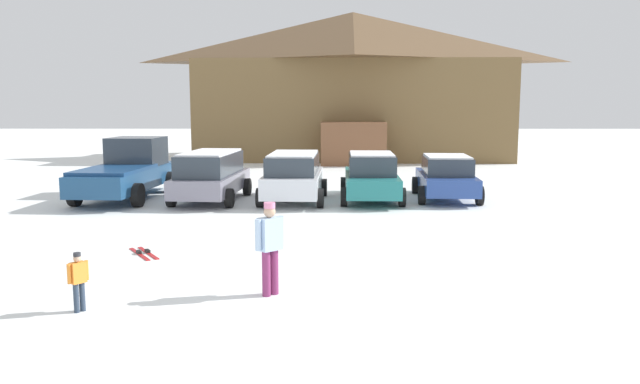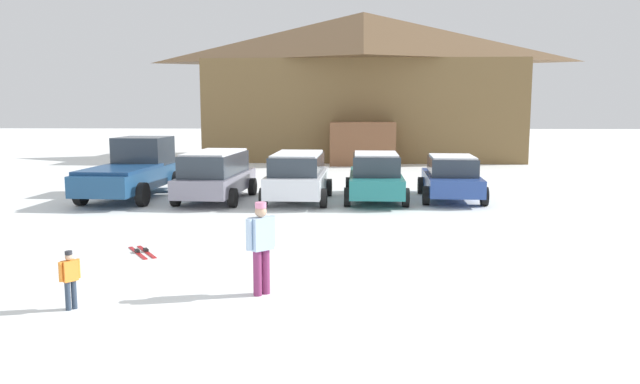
% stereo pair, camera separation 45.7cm
% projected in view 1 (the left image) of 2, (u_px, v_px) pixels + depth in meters
% --- Properties ---
extents(ground, '(160.00, 160.00, 0.00)m').
position_uv_depth(ground, '(207.00, 352.00, 8.53)').
color(ground, white).
extents(ski_lodge, '(19.58, 10.90, 9.08)m').
position_uv_depth(ski_lodge, '(352.00, 85.00, 39.36)').
color(ski_lodge, brown).
rests_on(ski_lodge, ground).
extents(parked_grey_wagon, '(2.46, 4.75, 1.75)m').
position_uv_depth(parked_grey_wagon, '(211.00, 175.00, 21.81)').
color(parked_grey_wagon, gray).
rests_on(parked_grey_wagon, ground).
extents(parked_white_suv, '(2.36, 4.44, 1.71)m').
position_uv_depth(parked_white_suv, '(294.00, 175.00, 21.72)').
color(parked_white_suv, white).
rests_on(parked_white_suv, ground).
extents(parked_teal_hatchback, '(2.24, 4.83, 1.69)m').
position_uv_depth(parked_teal_hatchback, '(371.00, 176.00, 22.00)').
color(parked_teal_hatchback, teal).
rests_on(parked_teal_hatchback, ground).
extents(parked_blue_hatchback, '(2.35, 4.42, 1.59)m').
position_uv_depth(parked_blue_hatchback, '(446.00, 177.00, 22.25)').
color(parked_blue_hatchback, '#2B4895').
rests_on(parked_blue_hatchback, ground).
extents(pickup_truck, '(2.68, 6.07, 2.15)m').
position_uv_depth(pickup_truck, '(128.00, 170.00, 22.60)').
color(pickup_truck, navy).
rests_on(pickup_truck, ground).
extents(skier_adult_in_blue_parka, '(0.48, 0.46, 1.67)m').
position_uv_depth(skier_adult_in_blue_parka, '(270.00, 243.00, 10.97)').
color(skier_adult_in_blue_parka, '#7C2C5C').
rests_on(skier_adult_in_blue_parka, ground).
extents(skier_child_in_orange_jacket, '(0.26, 0.30, 0.99)m').
position_uv_depth(skier_child_in_orange_jacket, '(78.00, 278.00, 10.13)').
color(skier_child_in_orange_jacket, '#2D3B4F').
rests_on(skier_child_in_orange_jacket, ground).
extents(pair_of_skis, '(0.98, 1.31, 0.08)m').
position_uv_depth(pair_of_skis, '(144.00, 253.00, 14.15)').
color(pair_of_skis, red).
rests_on(pair_of_skis, ground).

